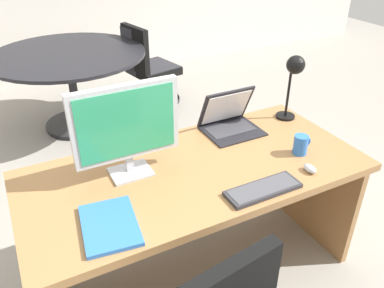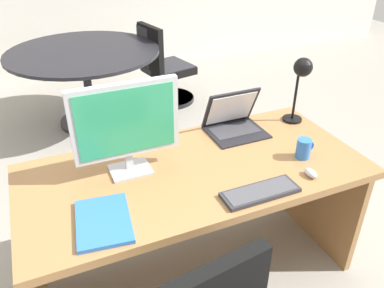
# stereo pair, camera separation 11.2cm
# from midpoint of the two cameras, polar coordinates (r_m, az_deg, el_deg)

# --- Properties ---
(ground) EXTENTS (12.00, 12.00, 0.00)m
(ground) POSITION_cam_midpoint_polar(r_m,az_deg,el_deg) (3.58, -8.43, -1.18)
(ground) COLOR gray
(desk) EXTENTS (1.75, 0.82, 0.76)m
(desk) POSITION_cam_midpoint_polar(r_m,az_deg,el_deg) (2.13, 1.45, -7.46)
(desk) COLOR #9E7042
(desk) RESTS_ON ground
(monitor) EXTENTS (0.51, 0.16, 0.47)m
(monitor) POSITION_cam_midpoint_polar(r_m,az_deg,el_deg) (1.84, -7.94, 2.96)
(monitor) COLOR #B7BABF
(monitor) RESTS_ON desk
(laptop) EXTENTS (0.32, 0.28, 0.25)m
(laptop) POSITION_cam_midpoint_polar(r_m,az_deg,el_deg) (2.31, 7.43, 3.73)
(laptop) COLOR black
(laptop) RESTS_ON desk
(keyboard) EXTENTS (0.37, 0.13, 0.02)m
(keyboard) POSITION_cam_midpoint_polar(r_m,az_deg,el_deg) (1.84, 11.72, -6.97)
(keyboard) COLOR #2D2D33
(keyboard) RESTS_ON desk
(mouse) EXTENTS (0.04, 0.08, 0.04)m
(mouse) POSITION_cam_midpoint_polar(r_m,az_deg,el_deg) (2.01, 18.55, -4.10)
(mouse) COLOR #B7BABF
(mouse) RESTS_ON desk
(desk_lamp) EXTENTS (0.12, 0.14, 0.41)m
(desk_lamp) POSITION_cam_midpoint_polar(r_m,az_deg,el_deg) (2.40, 17.02, 9.49)
(desk_lamp) COLOR black
(desk_lamp) RESTS_ON desk
(book) EXTENTS (0.26, 0.34, 0.02)m
(book) POSITION_cam_midpoint_polar(r_m,az_deg,el_deg) (1.68, -10.98, -11.07)
(book) COLOR blue
(book) RESTS_ON desk
(coffee_mug) EXTENTS (0.11, 0.08, 0.11)m
(coffee_mug) POSITION_cam_midpoint_polar(r_m,az_deg,el_deg) (2.13, 17.52, -0.64)
(coffee_mug) COLOR blue
(coffee_mug) RESTS_ON desk
(meeting_table) EXTENTS (1.44, 1.44, 0.76)m
(meeting_table) POSITION_cam_midpoint_polar(r_m,az_deg,el_deg) (3.96, -14.56, 10.63)
(meeting_table) COLOR black
(meeting_table) RESTS_ON ground
(meeting_chair_near) EXTENTS (0.57, 0.56, 0.86)m
(meeting_chair_near) POSITION_cam_midpoint_polar(r_m,az_deg,el_deg) (4.42, -3.41, 10.34)
(meeting_chair_near) COLOR black
(meeting_chair_near) RESTS_ON ground
(meeting_chair_far) EXTENTS (0.57, 0.56, 0.89)m
(meeting_chair_far) POSITION_cam_midpoint_polar(r_m,az_deg,el_deg) (4.40, -3.36, 10.38)
(meeting_chair_far) COLOR black
(meeting_chair_far) RESTS_ON ground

